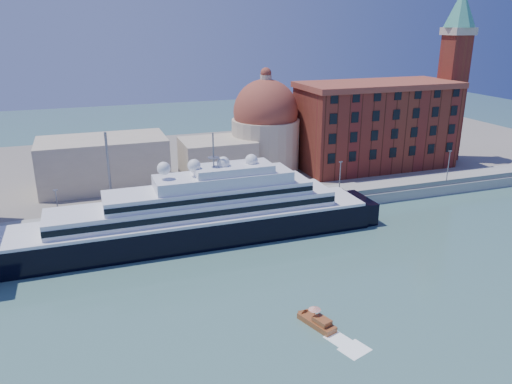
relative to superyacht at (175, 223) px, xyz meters
name	(u,v)px	position (x,y,z in m)	size (l,w,h in m)	color
ground	(263,293)	(9.32, -23.00, -4.25)	(400.00, 400.00, 0.00)	#3C6761
quay	(209,212)	(9.32, 11.00, -3.00)	(180.00, 10.00, 2.50)	gray
land	(174,165)	(9.32, 52.00, -3.25)	(260.00, 72.00, 2.00)	slate
quay_fence	(214,211)	(9.32, 6.50, -1.15)	(180.00, 0.10, 1.20)	slate
superyacht	(175,223)	(0.00, 0.00, 0.00)	(82.40, 11.42, 24.63)	black
water_taxi	(318,322)	(13.47, -33.88, -3.57)	(3.82, 6.33, 2.85)	brown
warehouse	(376,124)	(61.32, 29.00, 9.54)	(43.00, 19.00, 23.25)	maroon
campanile	(454,66)	(85.32, 29.00, 24.51)	(8.40, 8.40, 47.00)	maroon
church	(209,143)	(15.71, 34.72, 6.66)	(66.00, 18.00, 25.50)	beige
lamp_posts	(148,183)	(-3.35, 9.27, 5.59)	(120.80, 2.40, 18.00)	slate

